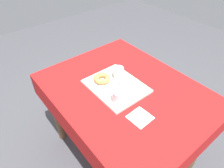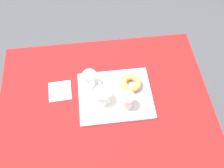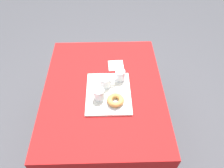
{
  "view_description": "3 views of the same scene",
  "coord_description": "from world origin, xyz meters",
  "px_view_note": "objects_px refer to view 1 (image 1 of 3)",
  "views": [
    {
      "loc": [
        -0.72,
        0.7,
        1.62
      ],
      "look_at": [
        0.04,
        0.08,
        0.79
      ],
      "focal_mm": 32.33,
      "sensor_mm": 36.0,
      "label": 1
    },
    {
      "loc": [
        -0.04,
        -0.64,
        1.91
      ],
      "look_at": [
        0.04,
        0.08,
        0.78
      ],
      "focal_mm": 41.16,
      "sensor_mm": 36.0,
      "label": 2
    },
    {
      "loc": [
        1.02,
        0.04,
        1.89
      ],
      "look_at": [
        0.01,
        0.06,
        0.78
      ],
      "focal_mm": 33.97,
      "sensor_mm": 36.0,
      "label": 3
    }
  ],
  "objects_px": {
    "donut_plate_left": "(102,81)",
    "tea_mug_left": "(125,85)",
    "dining_table": "(125,100)",
    "water_glass_near": "(118,97)",
    "sugar_donut_left": "(102,78)",
    "paper_napkin": "(140,117)",
    "serving_tray": "(116,86)",
    "water_glass_far": "(118,74)"
  },
  "relations": [
    {
      "from": "sugar_donut_left",
      "to": "serving_tray",
      "type": "bearing_deg",
      "value": -152.83
    },
    {
      "from": "serving_tray",
      "to": "sugar_donut_left",
      "type": "bearing_deg",
      "value": 27.17
    },
    {
      "from": "water_glass_far",
      "to": "sugar_donut_left",
      "type": "relative_size",
      "value": 0.73
    },
    {
      "from": "tea_mug_left",
      "to": "water_glass_far",
      "type": "bearing_deg",
      "value": -20.01
    },
    {
      "from": "serving_tray",
      "to": "donut_plate_left",
      "type": "relative_size",
      "value": 2.88
    },
    {
      "from": "serving_tray",
      "to": "tea_mug_left",
      "type": "bearing_deg",
      "value": -163.67
    },
    {
      "from": "paper_napkin",
      "to": "tea_mug_left",
      "type": "bearing_deg",
      "value": -20.78
    },
    {
      "from": "sugar_donut_left",
      "to": "paper_napkin",
      "type": "distance_m",
      "value": 0.38
    },
    {
      "from": "donut_plate_left",
      "to": "paper_napkin",
      "type": "height_order",
      "value": "donut_plate_left"
    },
    {
      "from": "tea_mug_left",
      "to": "sugar_donut_left",
      "type": "height_order",
      "value": "tea_mug_left"
    },
    {
      "from": "water_glass_near",
      "to": "paper_napkin",
      "type": "distance_m",
      "value": 0.17
    },
    {
      "from": "water_glass_near",
      "to": "water_glass_far",
      "type": "relative_size",
      "value": 1.0
    },
    {
      "from": "tea_mug_left",
      "to": "sugar_donut_left",
      "type": "distance_m",
      "value": 0.17
    },
    {
      "from": "water_glass_near",
      "to": "paper_napkin",
      "type": "bearing_deg",
      "value": -171.82
    },
    {
      "from": "serving_tray",
      "to": "paper_napkin",
      "type": "relative_size",
      "value": 3.2
    },
    {
      "from": "dining_table",
      "to": "donut_plate_left",
      "type": "relative_size",
      "value": 8.3
    },
    {
      "from": "serving_tray",
      "to": "water_glass_far",
      "type": "bearing_deg",
      "value": -51.55
    },
    {
      "from": "water_glass_far",
      "to": "sugar_donut_left",
      "type": "height_order",
      "value": "water_glass_far"
    },
    {
      "from": "dining_table",
      "to": "water_glass_near",
      "type": "bearing_deg",
      "value": 119.23
    },
    {
      "from": "dining_table",
      "to": "serving_tray",
      "type": "height_order",
      "value": "serving_tray"
    },
    {
      "from": "serving_tray",
      "to": "water_glass_far",
      "type": "distance_m",
      "value": 0.09
    },
    {
      "from": "dining_table",
      "to": "donut_plate_left",
      "type": "xyz_separation_m",
      "value": [
        0.15,
        0.08,
        0.12
      ]
    },
    {
      "from": "serving_tray",
      "to": "paper_napkin",
      "type": "distance_m",
      "value": 0.3
    },
    {
      "from": "tea_mug_left",
      "to": "water_glass_near",
      "type": "xyz_separation_m",
      "value": [
        -0.06,
        0.11,
        -0.0
      ]
    },
    {
      "from": "dining_table",
      "to": "sugar_donut_left",
      "type": "relative_size",
      "value": 9.6
    },
    {
      "from": "sugar_donut_left",
      "to": "dining_table",
      "type": "bearing_deg",
      "value": -150.62
    },
    {
      "from": "tea_mug_left",
      "to": "dining_table",
      "type": "bearing_deg",
      "value": -51.55
    },
    {
      "from": "serving_tray",
      "to": "sugar_donut_left",
      "type": "relative_size",
      "value": 3.33
    },
    {
      "from": "dining_table",
      "to": "serving_tray",
      "type": "relative_size",
      "value": 2.89
    },
    {
      "from": "water_glass_far",
      "to": "paper_napkin",
      "type": "height_order",
      "value": "water_glass_far"
    },
    {
      "from": "serving_tray",
      "to": "donut_plate_left",
      "type": "xyz_separation_m",
      "value": [
        0.09,
        0.05,
        0.01
      ]
    },
    {
      "from": "water_glass_near",
      "to": "dining_table",
      "type": "bearing_deg",
      "value": -60.77
    },
    {
      "from": "serving_tray",
      "to": "donut_plate_left",
      "type": "height_order",
      "value": "donut_plate_left"
    },
    {
      "from": "paper_napkin",
      "to": "dining_table",
      "type": "bearing_deg",
      "value": -23.11
    },
    {
      "from": "dining_table",
      "to": "water_glass_far",
      "type": "bearing_deg",
      "value": -14.46
    },
    {
      "from": "dining_table",
      "to": "water_glass_near",
      "type": "height_order",
      "value": "water_glass_near"
    },
    {
      "from": "serving_tray",
      "to": "paper_napkin",
      "type": "bearing_deg",
      "value": 167.56
    },
    {
      "from": "tea_mug_left",
      "to": "paper_napkin",
      "type": "xyz_separation_m",
      "value": [
        -0.22,
        0.08,
        -0.05
      ]
    },
    {
      "from": "tea_mug_left",
      "to": "sugar_donut_left",
      "type": "bearing_deg",
      "value": 22.68
    },
    {
      "from": "serving_tray",
      "to": "paper_napkin",
      "type": "height_order",
      "value": "serving_tray"
    },
    {
      "from": "donut_plate_left",
      "to": "tea_mug_left",
      "type": "bearing_deg",
      "value": -157.32
    },
    {
      "from": "serving_tray",
      "to": "water_glass_near",
      "type": "distance_m",
      "value": 0.16
    }
  ]
}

